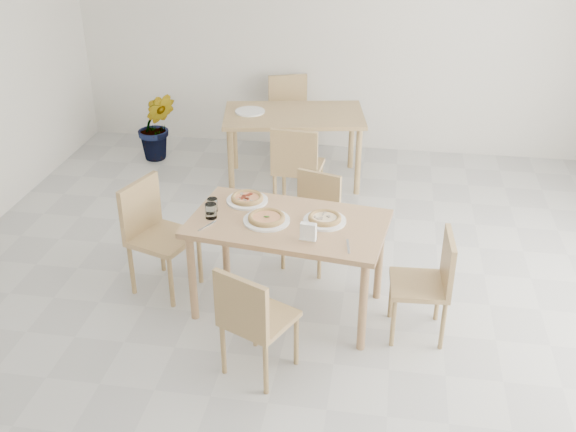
# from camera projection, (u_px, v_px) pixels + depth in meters

# --- Properties ---
(main_table) EXTENTS (1.49, 0.97, 0.75)m
(main_table) POSITION_uv_depth(u_px,v_px,m) (288.00, 232.00, 4.87)
(main_table) COLOR #A87756
(main_table) RESTS_ON ground
(chair_south) EXTENTS (0.54, 0.54, 0.82)m
(chair_south) POSITION_uv_depth(u_px,v_px,m) (252.00, 316.00, 4.28)
(chair_south) COLOR tan
(chair_south) RESTS_ON ground
(chair_north) EXTENTS (0.48, 0.48, 0.78)m
(chair_north) POSITION_uv_depth(u_px,v_px,m) (314.00, 213.00, 5.58)
(chair_north) COLOR tan
(chair_north) RESTS_ON ground
(chair_west) EXTENTS (0.56, 0.56, 0.89)m
(chair_west) POSITION_uv_depth(u_px,v_px,m) (154.00, 228.00, 5.21)
(chair_west) COLOR tan
(chair_west) RESTS_ON ground
(chair_east) EXTENTS (0.42, 0.42, 0.80)m
(chair_east) POSITION_uv_depth(u_px,v_px,m) (431.00, 279.00, 4.68)
(chair_east) COLOR tan
(chair_east) RESTS_ON ground
(plate_margherita) EXTENTS (0.34, 0.34, 0.02)m
(plate_margherita) POSITION_uv_depth(u_px,v_px,m) (267.00, 220.00, 4.82)
(plate_margherita) COLOR white
(plate_margherita) RESTS_ON main_table
(plate_mushroom) EXTENTS (0.31, 0.31, 0.02)m
(plate_mushroom) POSITION_uv_depth(u_px,v_px,m) (325.00, 221.00, 4.82)
(plate_mushroom) COLOR white
(plate_mushroom) RESTS_ON main_table
(plate_pepperoni) EXTENTS (0.31, 0.31, 0.02)m
(plate_pepperoni) POSITION_uv_depth(u_px,v_px,m) (247.00, 200.00, 5.10)
(plate_pepperoni) COLOR white
(plate_pepperoni) RESTS_ON main_table
(pizza_margherita) EXTENTS (0.32, 0.32, 0.03)m
(pizza_margherita) POSITION_uv_depth(u_px,v_px,m) (267.00, 218.00, 4.81)
(pizza_margherita) COLOR tan
(pizza_margherita) RESTS_ON plate_margherita
(pizza_mushroom) EXTENTS (0.26, 0.26, 0.03)m
(pizza_mushroom) POSITION_uv_depth(u_px,v_px,m) (325.00, 218.00, 4.81)
(pizza_mushroom) COLOR tan
(pizza_mushroom) RESTS_ON plate_mushroom
(pizza_pepperoni) EXTENTS (0.25, 0.25, 0.03)m
(pizza_pepperoni) POSITION_uv_depth(u_px,v_px,m) (247.00, 198.00, 5.09)
(pizza_pepperoni) COLOR tan
(pizza_pepperoni) RESTS_ON plate_pepperoni
(tumbler_a) EXTENTS (0.08, 0.08, 0.11)m
(tumbler_a) POSITION_uv_depth(u_px,v_px,m) (211.00, 211.00, 4.85)
(tumbler_a) COLOR white
(tumbler_a) RESTS_ON main_table
(tumbler_b) EXTENTS (0.08, 0.08, 0.10)m
(tumbler_b) POSITION_uv_depth(u_px,v_px,m) (213.00, 205.00, 4.95)
(tumbler_b) COLOR white
(tumbler_b) RESTS_ON main_table
(napkin_holder) EXTENTS (0.12, 0.07, 0.13)m
(napkin_holder) POSITION_uv_depth(u_px,v_px,m) (308.00, 233.00, 4.55)
(napkin_holder) COLOR silver
(napkin_holder) RESTS_ON main_table
(fork_a) EXTENTS (0.10, 0.17, 0.01)m
(fork_a) POSITION_uv_depth(u_px,v_px,m) (207.00, 226.00, 4.76)
(fork_a) COLOR silver
(fork_a) RESTS_ON main_table
(fork_b) EXTENTS (0.04, 0.19, 0.01)m
(fork_b) POSITION_uv_depth(u_px,v_px,m) (348.00, 247.00, 4.51)
(fork_b) COLOR silver
(fork_b) RESTS_ON main_table
(second_table) EXTENTS (1.54, 1.05, 0.75)m
(second_table) POSITION_uv_depth(u_px,v_px,m) (294.00, 122.00, 6.91)
(second_table) COLOR tan
(second_table) RESTS_ON ground
(chair_back_s) EXTENTS (0.47, 0.47, 0.89)m
(chair_back_s) POSITION_uv_depth(u_px,v_px,m) (297.00, 164.00, 6.33)
(chair_back_s) COLOR tan
(chair_back_s) RESTS_ON ground
(chair_back_n) EXTENTS (0.57, 0.57, 0.90)m
(chair_back_n) POSITION_uv_depth(u_px,v_px,m) (290.00, 110.00, 7.65)
(chair_back_n) COLOR tan
(chair_back_n) RESTS_ON ground
(plate_empty) EXTENTS (0.30, 0.30, 0.02)m
(plate_empty) POSITION_uv_depth(u_px,v_px,m) (250.00, 111.00, 6.89)
(plate_empty) COLOR white
(plate_empty) RESTS_ON second_table
(potted_plant) EXTENTS (0.51, 0.46, 0.79)m
(potted_plant) POSITION_uv_depth(u_px,v_px,m) (157.00, 126.00, 7.56)
(potted_plant) COLOR #23601D
(potted_plant) RESTS_ON ground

